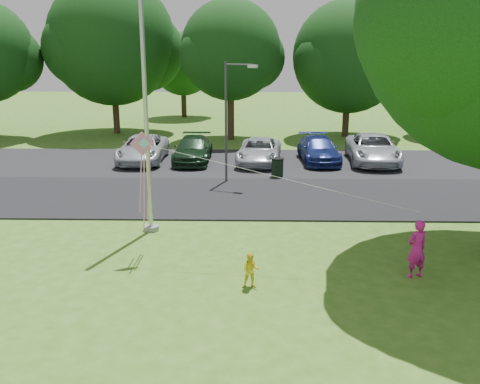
{
  "coord_description": "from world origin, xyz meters",
  "views": [
    {
      "loc": [
        -0.21,
        -11.51,
        5.84
      ],
      "look_at": [
        -0.56,
        4.0,
        1.6
      ],
      "focal_mm": 40.0,
      "sensor_mm": 36.0,
      "label": 1
    }
  ],
  "objects_px": {
    "flagpole": "(145,103)",
    "kite": "(148,159)",
    "street_lamp": "(230,111)",
    "trash_can": "(277,168)",
    "child_yellow": "(251,270)",
    "woman": "(417,249)"
  },
  "relations": [
    {
      "from": "flagpole",
      "to": "kite",
      "type": "height_order",
      "value": "flagpole"
    },
    {
      "from": "flagpole",
      "to": "street_lamp",
      "type": "height_order",
      "value": "flagpole"
    },
    {
      "from": "street_lamp",
      "to": "kite",
      "type": "relative_size",
      "value": 0.69
    },
    {
      "from": "trash_can",
      "to": "child_yellow",
      "type": "bearing_deg",
      "value": -95.79
    },
    {
      "from": "trash_can",
      "to": "kite",
      "type": "xyz_separation_m",
      "value": [
        -4.02,
        -9.52,
        2.37
      ]
    },
    {
      "from": "woman",
      "to": "kite",
      "type": "distance_m",
      "value": 7.54
    },
    {
      "from": "flagpole",
      "to": "street_lamp",
      "type": "relative_size",
      "value": 1.91
    },
    {
      "from": "child_yellow",
      "to": "trash_can",
      "type": "bearing_deg",
      "value": 84.25
    },
    {
      "from": "street_lamp",
      "to": "kite",
      "type": "distance_m",
      "value": 8.78
    },
    {
      "from": "kite",
      "to": "flagpole",
      "type": "bearing_deg",
      "value": 83.09
    },
    {
      "from": "street_lamp",
      "to": "woman",
      "type": "xyz_separation_m",
      "value": [
        5.21,
        -9.92,
        -2.36
      ]
    },
    {
      "from": "woman",
      "to": "kite",
      "type": "xyz_separation_m",
      "value": [
        -7.13,
        1.36,
        2.05
      ]
    },
    {
      "from": "flagpole",
      "to": "child_yellow",
      "type": "relative_size",
      "value": 10.85
    },
    {
      "from": "street_lamp",
      "to": "flagpole",
      "type": "bearing_deg",
      "value": -89.55
    },
    {
      "from": "street_lamp",
      "to": "child_yellow",
      "type": "xyz_separation_m",
      "value": [
        0.93,
        -10.64,
        -2.68
      ]
    },
    {
      "from": "flagpole",
      "to": "trash_can",
      "type": "bearing_deg",
      "value": 58.84
    },
    {
      "from": "flagpole",
      "to": "street_lamp",
      "type": "distance_m",
      "value": 6.92
    },
    {
      "from": "flagpole",
      "to": "kite",
      "type": "bearing_deg",
      "value": -78.42
    },
    {
      "from": "woman",
      "to": "kite",
      "type": "bearing_deg",
      "value": -31.79
    },
    {
      "from": "trash_can",
      "to": "kite",
      "type": "relative_size",
      "value": 0.12
    },
    {
      "from": "child_yellow",
      "to": "kite",
      "type": "relative_size",
      "value": 0.12
    },
    {
      "from": "trash_can",
      "to": "child_yellow",
      "type": "relative_size",
      "value": 0.99
    }
  ]
}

